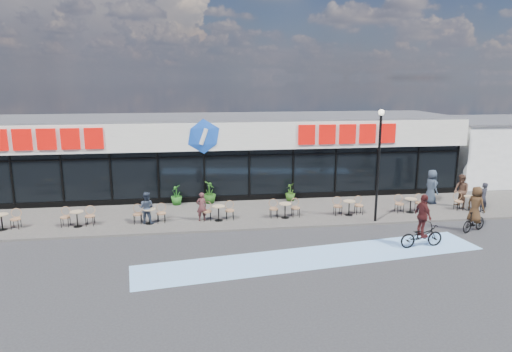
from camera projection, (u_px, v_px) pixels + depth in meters
The scene contains 24 objects.
ground at pixel (210, 249), 18.73m from camera, with size 120.00×120.00×0.00m, color #28282B.
sidewalk at pixel (207, 215), 23.08m from camera, with size 44.00×5.00×0.10m, color #55514B.
bike_lane at pixel (315, 257), 17.83m from camera, with size 14.00×2.20×0.01m, color #7FB5F0.
building at pixel (203, 154), 27.85m from camera, with size 30.60×6.57×4.75m.
neighbour_building at pixel (498, 148), 31.74m from camera, with size 9.20×7.20×4.11m.
lamp_post at pixel (379, 156), 21.37m from camera, with size 0.28×0.28×5.35m.
bistro_set_1 at pixel (3, 220), 20.73m from camera, with size 1.54×0.62×0.90m.
bistro_set_2 at pixel (78, 217), 21.18m from camera, with size 1.54×0.62×0.90m.
bistro_set_3 at pixel (149, 214), 21.63m from camera, with size 1.54×0.62×0.90m.
bistro_set_4 at pixel (218, 211), 22.07m from camera, with size 1.54×0.62×0.90m.
bistro_set_5 at pixel (285, 208), 22.52m from camera, with size 1.54×0.62×0.90m.
bistro_set_6 at pixel (348, 206), 22.97m from camera, with size 1.54×0.62×0.90m.
bistro_set_7 at pixel (410, 203), 23.41m from camera, with size 1.54×0.62×0.90m.
bistro_set_8 at pixel (469, 201), 23.86m from camera, with size 1.54×0.62×0.90m.
potted_plant_left at pixel (209, 192), 25.08m from camera, with size 0.69×0.69×1.23m, color #1F4A15.
potted_plant_mid at pixel (176, 195), 24.76m from camera, with size 0.62×0.62×1.11m, color #205C1A.
potted_plant_right at pixel (290, 192), 25.57m from camera, with size 0.57×0.57×1.02m, color #2B5217.
patron_left at pixel (202, 207), 21.94m from camera, with size 0.51×0.34×1.41m, color #4D2829.
patron_right at pixel (146, 208), 21.53m from camera, with size 0.74×0.58×1.53m, color #30394A.
pedestrian_a at pixel (461, 191), 24.20m from camera, with size 0.86×0.67×1.77m, color #4D3528.
pedestrian_b at pixel (431, 187), 24.95m from camera, with size 0.92×0.60×1.88m, color #2E3948.
pedestrian_c at pixel (483, 197), 23.42m from camera, with size 0.56×0.37×1.53m, color black.
cyclist_a at pixel (422, 228), 18.74m from camera, with size 1.92×1.09×2.25m.
cyclist_b at pixel (475, 213), 20.63m from camera, with size 1.63×1.06×2.11m.
Camera 1 is at (-0.61, -17.77, 6.87)m, focal length 32.00 mm.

